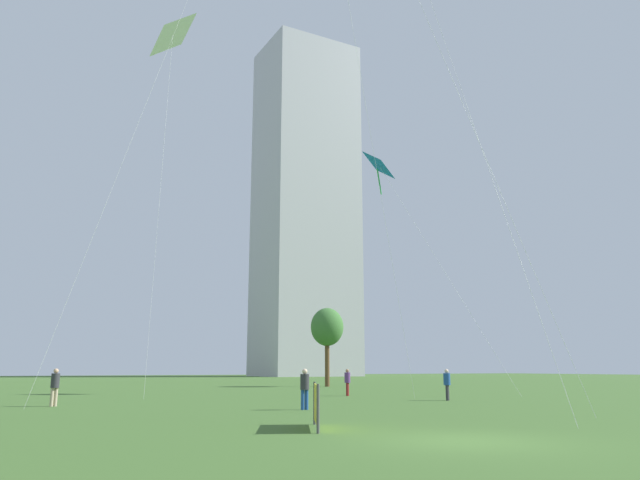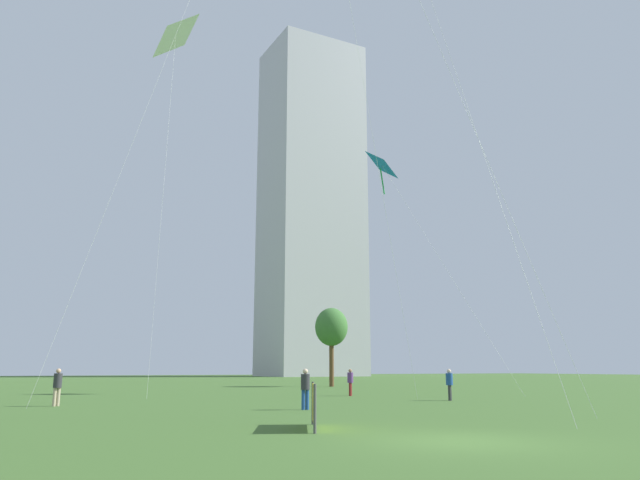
{
  "view_description": "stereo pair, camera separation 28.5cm",
  "coord_description": "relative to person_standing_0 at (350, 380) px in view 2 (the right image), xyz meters",
  "views": [
    {
      "loc": [
        -9.98,
        -11.65,
        1.7
      ],
      "look_at": [
        1.11,
        9.42,
        6.75
      ],
      "focal_mm": 33.92,
      "sensor_mm": 36.0,
      "label": 1
    },
    {
      "loc": [
        -9.72,
        -11.78,
        1.7
      ],
      "look_at": [
        1.11,
        9.42,
        6.75
      ],
      "focal_mm": 33.92,
      "sensor_mm": 36.0,
      "label": 2
    }
  ],
  "objects": [
    {
      "name": "ground",
      "position": [
        -9.6,
        -21.86,
        -0.95
      ],
      "size": [
        280.0,
        280.0,
        0.0
      ],
      "primitive_type": "plane",
      "color": "#3D6028"
    },
    {
      "name": "person_standing_0",
      "position": [
        0.0,
        0.0,
        0.0
      ],
      "size": [
        0.36,
        0.36,
        1.64
      ],
      "rotation": [
        0.0,
        0.0,
        3.95
      ],
      "color": "maroon",
      "rests_on": "ground"
    },
    {
      "name": "person_standing_1",
      "position": [
        -17.11,
        -2.91,
        0.02
      ],
      "size": [
        0.37,
        0.37,
        1.68
      ],
      "rotation": [
        0.0,
        0.0,
        0.24
      ],
      "color": "tan",
      "rests_on": "ground"
    },
    {
      "name": "person_standing_2",
      "position": [
        -8.05,
        -10.23,
        0.02
      ],
      "size": [
        0.37,
        0.37,
        1.67
      ],
      "rotation": [
        0.0,
        0.0,
        6.07
      ],
      "color": "#1E478C",
      "rests_on": "ground"
    },
    {
      "name": "person_standing_3",
      "position": [
        1.98,
        -7.21,
        0.0
      ],
      "size": [
        0.37,
        0.37,
        1.64
      ],
      "rotation": [
        0.0,
        0.0,
        0.67
      ],
      "color": "#2D2D33",
      "rests_on": "ground"
    },
    {
      "name": "kite_flying_0",
      "position": [
        -10.8,
        5.58,
        23.72
      ],
      "size": [
        3.13,
        4.9,
        25.83
      ],
      "color": "silver",
      "rests_on": "ground"
    },
    {
      "name": "kite_flying_2",
      "position": [
        4.25,
        2.23,
        15.41
      ],
      "size": [
        5.79,
        9.18,
        17.29
      ],
      "color": "silver",
      "rests_on": "ground"
    },
    {
      "name": "park_tree_0",
      "position": [
        8.05,
        17.53,
        4.52
      ],
      "size": [
        3.12,
        3.12,
        7.34
      ],
      "color": "brown",
      "rests_on": "ground"
    },
    {
      "name": "distant_highrise_0",
      "position": [
        38.24,
        83.32,
        36.36
      ],
      "size": [
        20.12,
        16.41,
        74.61
      ],
      "primitive_type": "cube",
      "rotation": [
        0.0,
        0.0,
        0.02
      ],
      "color": "#A8A8AD",
      "rests_on": "ground"
    },
    {
      "name": "event_banner",
      "position": [
        -11.3,
        -17.54,
        -0.26
      ],
      "size": [
        1.19,
        2.44,
        1.28
      ],
      "color": "#4C4C4C",
      "rests_on": "ground"
    }
  ]
}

